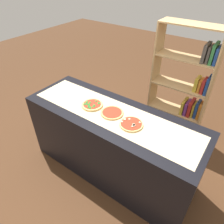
{
  "coord_description": "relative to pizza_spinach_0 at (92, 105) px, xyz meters",
  "views": [
    {
      "loc": [
        1.02,
        -1.42,
        2.23
      ],
      "look_at": [
        0.0,
        0.0,
        0.92
      ],
      "focal_mm": 33.16,
      "sensor_mm": 36.0,
      "label": 1
    }
  ],
  "objects": [
    {
      "name": "parchment_paper",
      "position": [
        0.26,
        0.01,
        -0.01
      ],
      "size": [
        1.91,
        0.47,
        0.0
      ],
      "primitive_type": "cube",
      "color": "beige",
      "rests_on": "counter"
    },
    {
      "name": "counter",
      "position": [
        0.26,
        0.01,
        -0.46
      ],
      "size": [
        2.03,
        0.71,
        0.9
      ],
      "primitive_type": "cube",
      "color": "black",
      "rests_on": "ground_plane"
    },
    {
      "name": "bookshelf",
      "position": [
        0.69,
        1.17,
        -0.13
      ],
      "size": [
        0.78,
        0.28,
        1.63
      ],
      "color": "tan",
      "rests_on": "ground_plane"
    },
    {
      "name": "pizza_mushroom_2",
      "position": [
        0.53,
        -0.03,
        -0.0
      ],
      "size": [
        0.24,
        0.24,
        0.03
      ],
      "color": "#DBB26B",
      "rests_on": "parchment_paper"
    },
    {
      "name": "ground_plane",
      "position": [
        0.26,
        0.01,
        -0.91
      ],
      "size": [
        12.0,
        12.0,
        0.0
      ],
      "primitive_type": "plane",
      "color": "#4C2D19"
    },
    {
      "name": "pizza_plain_1",
      "position": [
        0.26,
        0.02,
        -0.0
      ],
      "size": [
        0.24,
        0.24,
        0.02
      ],
      "color": "tan",
      "rests_on": "parchment_paper"
    },
    {
      "name": "pizza_spinach_0",
      "position": [
        0.0,
        0.0,
        0.0
      ],
      "size": [
        0.24,
        0.24,
        0.03
      ],
      "color": "#DBB26B",
      "rests_on": "parchment_paper"
    }
  ]
}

